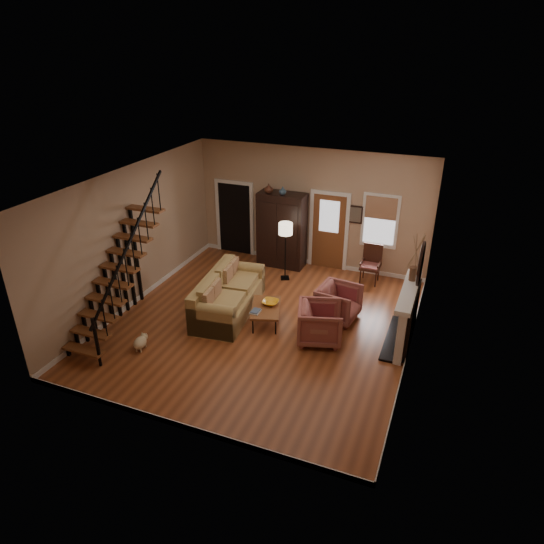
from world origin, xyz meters
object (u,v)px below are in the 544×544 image
at_px(armoire, 282,230).
at_px(sofa, 229,295).
at_px(armchair_right, 338,303).
at_px(armchair_left, 320,323).
at_px(floor_lamp, 285,252).
at_px(coffee_table, 266,315).
at_px(side_chair, 370,265).

bearing_deg(armoire, sofa, -94.26).
relative_size(armoire, armchair_right, 2.33).
bearing_deg(armchair_left, sofa, 64.81).
relative_size(armchair_left, floor_lamp, 0.59).
xyz_separation_m(sofa, armchair_left, (2.32, -0.36, -0.03)).
bearing_deg(coffee_table, floor_lamp, 99.24).
bearing_deg(armchair_left, side_chair, -24.71).
bearing_deg(side_chair, armoire, 175.52).
bearing_deg(armchair_left, armoire, 16.22).
relative_size(armoire, side_chair, 2.06).
distance_m(sofa, armchair_right, 2.55).
height_order(sofa, armchair_right, sofa).
height_order(armchair_right, floor_lamp, floor_lamp).
distance_m(armoire, sofa, 2.99).
height_order(armoire, side_chair, armoire).
height_order(armchair_left, floor_lamp, floor_lamp).
distance_m(armchair_left, armchair_right, 1.02).
xyz_separation_m(armoire, sofa, (-0.22, -2.92, -0.59)).
relative_size(armoire, armchair_left, 2.26).
height_order(armoire, armchair_right, armoire).
xyz_separation_m(armoire, armchair_right, (2.24, -2.27, -0.64)).
bearing_deg(floor_lamp, coffee_table, -80.76).
bearing_deg(coffee_table, armchair_left, -9.55).
bearing_deg(floor_lamp, armchair_left, -55.42).
bearing_deg(coffee_table, sofa, 172.46).
bearing_deg(armoire, floor_lamp, -63.48).
relative_size(armchair_left, side_chair, 0.91).
height_order(armchair_left, side_chair, side_chair).
bearing_deg(sofa, armchair_right, 8.48).
relative_size(armchair_right, floor_lamp, 0.57).
xyz_separation_m(armoire, floor_lamp, (0.41, -0.81, -0.26)).
bearing_deg(sofa, side_chair, 38.19).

